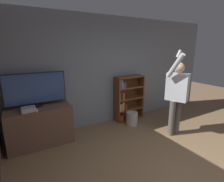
{
  "coord_description": "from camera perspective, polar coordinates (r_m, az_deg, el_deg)",
  "views": [
    {
      "loc": [
        -2.09,
        -1.06,
        1.94
      ],
      "look_at": [
        -0.37,
        1.92,
        1.08
      ],
      "focal_mm": 28.0,
      "sensor_mm": 36.0,
      "label": 1
    }
  ],
  "objects": [
    {
      "name": "wall_back",
      "position": [
        4.48,
        -1.87,
        6.42
      ],
      "size": [
        6.87,
        0.06,
        2.7
      ],
      "color": "gray",
      "rests_on": "ground_plane"
    },
    {
      "name": "tv_ledge",
      "position": [
        3.91,
        -22.41,
        -10.49
      ],
      "size": [
        1.24,
        0.57,
        0.78
      ],
      "color": "brown",
      "rests_on": "ground_plane"
    },
    {
      "name": "television",
      "position": [
        3.78,
        -23.68,
        0.55
      ],
      "size": [
        1.16,
        0.22,
        0.69
      ],
      "color": "black",
      "rests_on": "tv_ledge"
    },
    {
      "name": "game_console",
      "position": [
        3.62,
        -25.62,
        -5.43
      ],
      "size": [
        0.24,
        0.2,
        0.08
      ],
      "color": "silver",
      "rests_on": "tv_ledge"
    },
    {
      "name": "remote_loose",
      "position": [
        3.58,
        -23.35,
        -5.91
      ],
      "size": [
        0.05,
        0.14,
        0.02
      ],
      "color": "white",
      "rests_on": "tv_ledge"
    },
    {
      "name": "bookshelf",
      "position": [
        4.76,
        4.87,
        -2.41
      ],
      "size": [
        0.82,
        0.28,
        1.21
      ],
      "color": "brown",
      "rests_on": "ground_plane"
    },
    {
      "name": "person",
      "position": [
        4.06,
        20.46,
        -0.31
      ],
      "size": [
        0.6,
        0.56,
        1.9
      ],
      "rotation": [
        0.0,
        0.0,
        -1.16
      ],
      "color": "#56514C",
      "rests_on": "ground_plane"
    },
    {
      "name": "waste_bin",
      "position": [
        4.57,
        6.5,
        -8.9
      ],
      "size": [
        0.29,
        0.29,
        0.34
      ],
      "color": "#B7B7BC",
      "rests_on": "ground_plane"
    }
  ]
}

